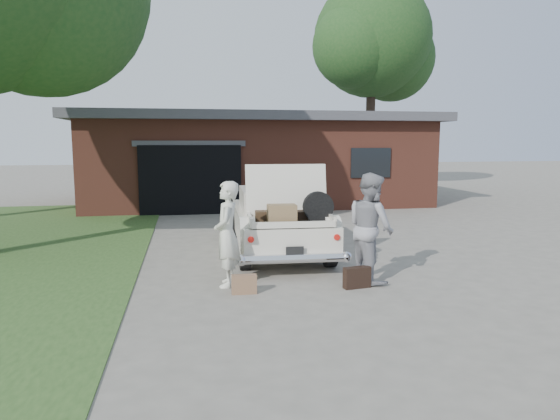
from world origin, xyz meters
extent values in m
plane|color=gray|center=(0.00, 0.00, 0.00)|extent=(90.00, 90.00, 0.00)
cube|color=brown|center=(1.00, 11.50, 1.50)|extent=(12.00, 7.00, 3.00)
cube|color=#4C4C51|center=(1.00, 11.50, 3.15)|extent=(12.80, 7.80, 0.30)
cube|color=black|center=(-1.50, 8.05, 1.10)|extent=(3.20, 0.30, 2.20)
cube|color=#4C4C51|center=(-1.50, 7.98, 2.25)|extent=(3.50, 0.12, 0.18)
cube|color=black|center=(4.50, 7.98, 1.60)|extent=(1.40, 0.08, 1.00)
cylinder|color=#38281E|center=(7.24, 15.33, 2.87)|extent=(0.44, 0.44, 5.75)
sphere|color=#2C4D1F|center=(7.24, 15.33, 7.18)|extent=(5.55, 5.55, 5.55)
sphere|color=#2C4D1F|center=(8.49, 15.89, 6.36)|extent=(4.17, 4.17, 4.17)
sphere|color=#2C4D1F|center=(6.13, 14.64, 6.67)|extent=(3.89, 3.89, 3.89)
cube|color=beige|center=(0.25, 2.24, 0.56)|extent=(1.92, 4.55, 0.58)
cube|color=beige|center=(0.26, 2.51, 1.07)|extent=(1.56, 1.86, 0.46)
cube|color=black|center=(0.30, 3.35, 1.05)|extent=(1.39, 0.14, 0.39)
cube|color=black|center=(0.22, 1.66, 1.05)|extent=(1.39, 0.14, 0.39)
cylinder|color=black|center=(-0.62, 0.76, 0.29)|extent=(0.23, 0.60, 0.59)
cylinder|color=black|center=(0.96, 0.68, 0.29)|extent=(0.23, 0.60, 0.59)
cylinder|color=black|center=(-0.46, 3.80, 0.29)|extent=(0.23, 0.60, 0.59)
cylinder|color=black|center=(1.11, 3.72, 0.29)|extent=(0.23, 0.60, 0.59)
cylinder|color=silver|center=(0.13, -0.04, 0.36)|extent=(1.84, 0.25, 0.16)
cylinder|color=#A5140F|center=(-0.60, 0.06, 0.70)|extent=(0.11, 0.09, 0.11)
cylinder|color=#A5140F|center=(0.87, -0.01, 0.70)|extent=(0.11, 0.09, 0.11)
cube|color=black|center=(0.13, -0.05, 0.49)|extent=(0.30, 0.03, 0.15)
cube|color=black|center=(0.16, 0.54, 0.87)|extent=(1.43, 1.05, 0.04)
cube|color=beige|center=(-0.55, 0.58, 0.96)|extent=(0.10, 0.98, 0.16)
cube|color=beige|center=(0.87, 0.51, 0.96)|extent=(0.10, 0.98, 0.16)
cube|color=beige|center=(0.14, 0.05, 0.92)|extent=(1.43, 0.13, 0.11)
cube|color=beige|center=(0.18, 0.93, 1.39)|extent=(1.51, 0.31, 1.01)
cube|color=#402D1B|center=(-0.13, 0.77, 0.98)|extent=(0.59, 0.40, 0.19)
cube|color=olive|center=(-0.01, 0.36, 1.06)|extent=(0.51, 0.35, 0.34)
cube|color=black|center=(0.22, 0.72, 0.97)|extent=(0.59, 0.40, 0.18)
cylinder|color=black|center=(0.67, 0.47, 1.16)|extent=(0.55, 0.17, 0.55)
imported|color=silver|center=(-1.01, -0.20, 0.85)|extent=(0.49, 0.67, 1.69)
imported|color=gray|center=(1.35, -0.34, 0.90)|extent=(0.84, 0.99, 1.81)
cube|color=#886245|center=(-0.80, -0.69, 0.15)|extent=(0.39, 0.14, 0.30)
cube|color=black|center=(1.00, -0.71, 0.17)|extent=(0.46, 0.21, 0.34)
camera|label=1|loc=(-1.62, -8.05, 2.31)|focal=32.00mm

